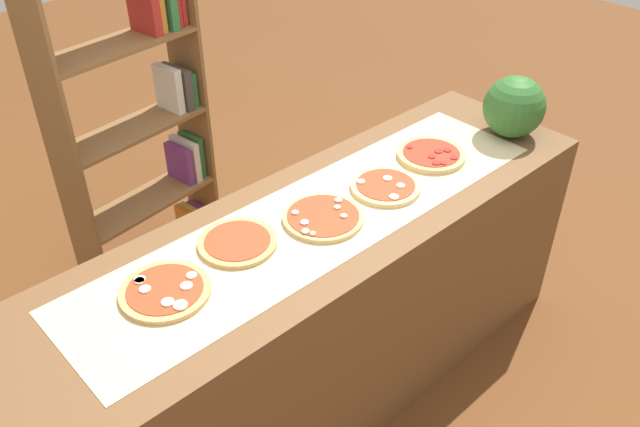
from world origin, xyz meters
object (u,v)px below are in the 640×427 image
object	(u,v)px
bookshelf	(149,124)
pizza_mozzarella_3	(386,187)
pizza_mushroom_2	(323,217)
pizza_pepperoni_4	(430,154)
pizza_plain_1	(238,242)
pizza_mozzarella_0	(165,291)
watermelon	(514,107)

from	to	relation	value
bookshelf	pizza_mozzarella_3	bearing A→B (deg)	-76.29
pizza_mushroom_2	bookshelf	world-z (taller)	bookshelf
pizza_mushroom_2	pizza_mozzarella_3	world-z (taller)	same
pizza_mushroom_2	pizza_pepperoni_4	size ratio (longest dim) A/B	1.04
pizza_mozzarella_3	pizza_plain_1	bearing A→B (deg)	170.15
pizza_mozzarella_0	pizza_plain_1	xyz separation A→B (m)	(0.32, 0.04, -0.00)
pizza_mozzarella_0	pizza_mozzarella_3	world-z (taller)	pizza_mozzarella_3
pizza_mozzarella_0	pizza_mushroom_2	distance (m)	0.64
pizza_pepperoni_4	watermelon	distance (m)	0.45
pizza_plain_1	bookshelf	world-z (taller)	bookshelf
pizza_mozzarella_0	watermelon	distance (m)	1.69
pizza_plain_1	bookshelf	distance (m)	1.20
pizza_mushroom_2	pizza_mozzarella_0	bearing A→B (deg)	175.57
watermelon	bookshelf	world-z (taller)	bookshelf
pizza_plain_1	pizza_pepperoni_4	size ratio (longest dim) A/B	0.97
pizza_mushroom_2	pizza_mozzarella_3	bearing A→B (deg)	-2.97
pizza_mushroom_2	pizza_pepperoni_4	distance (m)	0.64
pizza_pepperoni_4	pizza_mushroom_2	bearing A→B (deg)	-178.13
pizza_mushroom_2	pizza_plain_1	bearing A→B (deg)	163.54
pizza_mushroom_2	pizza_pepperoni_4	bearing A→B (deg)	1.87
watermelon	bookshelf	xyz separation A→B (m)	(-1.04, 1.34, -0.23)
pizza_mozzarella_0	bookshelf	size ratio (longest dim) A/B	0.17
pizza_mushroom_2	watermelon	xyz separation A→B (m)	(1.05, -0.09, 0.12)
pizza_pepperoni_4	bookshelf	bearing A→B (deg)	117.02
pizza_mozzarella_3	pizza_pepperoni_4	bearing A→B (deg)	6.67
pizza_pepperoni_4	pizza_plain_1	bearing A→B (deg)	175.62
watermelon	pizza_pepperoni_4	bearing A→B (deg)	165.18
pizza_mozzarella_3	watermelon	distance (m)	0.75
pizza_mozzarella_0	pizza_mozzarella_3	xyz separation A→B (m)	(0.95, -0.07, 0.00)
pizza_mushroom_2	bookshelf	size ratio (longest dim) A/B	0.18
watermelon	bookshelf	bearing A→B (deg)	127.91
pizza_mozzarella_0	pizza_pepperoni_4	bearing A→B (deg)	-1.28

